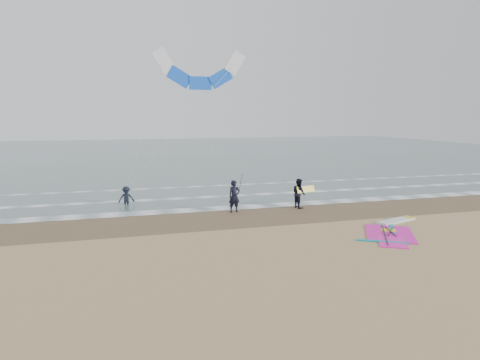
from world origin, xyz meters
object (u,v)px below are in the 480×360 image
object	(u,v)px
person_standing	(234,196)
person_wading	(126,193)
windsurf_rig	(392,230)
surf_kite	(200,73)
person_walking	(299,193)

from	to	relation	value
person_standing	person_wading	size ratio (longest dim) A/B	1.22
windsurf_rig	surf_kite	bearing A→B (deg)	119.84
person_wading	person_standing	bearing A→B (deg)	-34.86
person_standing	person_wading	world-z (taller)	person_standing
windsurf_rig	person_standing	size ratio (longest dim) A/B	2.79
person_standing	person_wading	bearing A→B (deg)	140.55
windsurf_rig	person_walking	size ratio (longest dim) A/B	2.90
windsurf_rig	person_walking	bearing A→B (deg)	110.65
person_walking	person_wading	xyz separation A→B (m)	(-10.02, 3.72, -0.13)
person_wading	surf_kite	size ratio (longest dim) A/B	0.17
person_standing	surf_kite	distance (m)	9.87
windsurf_rig	person_walking	distance (m)	6.54
person_wading	surf_kite	distance (m)	9.64
person_standing	surf_kite	bearing A→B (deg)	89.67
windsurf_rig	person_standing	xyz separation A→B (m)	(-6.36, 5.96, 0.90)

